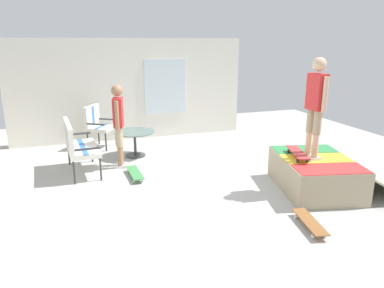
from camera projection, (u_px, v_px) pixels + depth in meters
ground_plane at (197, 191)px, 6.43m from camera, size 12.00×12.00×0.10m
house_facade at (131, 90)px, 9.38m from camera, size 0.23×6.00×2.57m
skate_ramp at (317, 174)px, 6.29m from camera, size 1.99×2.24×0.58m
patio_bench at (76, 143)px, 7.00m from camera, size 1.29×0.64×1.02m
patio_chair_near_house at (97, 122)px, 8.73m from camera, size 0.82×0.80×1.02m
patio_table at (135, 139)px, 8.09m from camera, size 0.90×0.90×0.57m
person_watching at (119, 120)px, 7.26m from camera, size 0.47×0.30×1.68m
person_skater at (316, 101)px, 5.90m from camera, size 0.48×0.25×1.68m
skateboard_by_bench at (135, 173)px, 6.91m from camera, size 0.81×0.23×0.10m
skateboard_spare at (310, 222)px, 5.04m from camera, size 0.82×0.35×0.10m
skateboard_on_ramp at (298, 153)px, 6.22m from camera, size 0.82×0.44×0.10m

